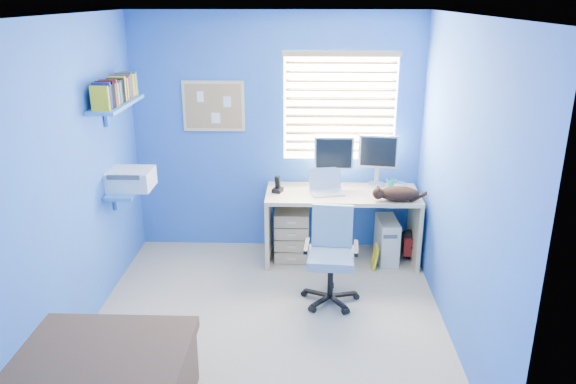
{
  "coord_description": "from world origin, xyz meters",
  "views": [
    {
      "loc": [
        0.32,
        -4.13,
        2.63
      ],
      "look_at": [
        0.15,
        0.65,
        0.95
      ],
      "focal_mm": 35.0,
      "sensor_mm": 36.0,
      "label": 1
    }
  ],
  "objects_px": {
    "desk": "(341,226)",
    "laptop": "(328,183)",
    "office_chair": "(331,267)",
    "tower_pc": "(387,240)",
    "cat": "(399,194)"
  },
  "relations": [
    {
      "from": "laptop",
      "to": "office_chair",
      "type": "bearing_deg",
      "value": -100.7
    },
    {
      "from": "laptop",
      "to": "tower_pc",
      "type": "bearing_deg",
      "value": -9.24
    },
    {
      "from": "laptop",
      "to": "office_chair",
      "type": "relative_size",
      "value": 0.38
    },
    {
      "from": "desk",
      "to": "laptop",
      "type": "relative_size",
      "value": 4.69
    },
    {
      "from": "desk",
      "to": "laptop",
      "type": "height_order",
      "value": "laptop"
    },
    {
      "from": "cat",
      "to": "tower_pc",
      "type": "distance_m",
      "value": 0.63
    },
    {
      "from": "cat",
      "to": "tower_pc",
      "type": "height_order",
      "value": "cat"
    },
    {
      "from": "cat",
      "to": "office_chair",
      "type": "bearing_deg",
      "value": -145.83
    },
    {
      "from": "cat",
      "to": "office_chair",
      "type": "height_order",
      "value": "cat"
    },
    {
      "from": "laptop",
      "to": "tower_pc",
      "type": "xyz_separation_m",
      "value": [
        0.63,
        0.03,
        -0.62
      ]
    },
    {
      "from": "cat",
      "to": "desk",
      "type": "bearing_deg",
      "value": 148.77
    },
    {
      "from": "laptop",
      "to": "office_chair",
      "type": "distance_m",
      "value": 0.97
    },
    {
      "from": "cat",
      "to": "office_chair",
      "type": "distance_m",
      "value": 1.04
    },
    {
      "from": "desk",
      "to": "cat",
      "type": "bearing_deg",
      "value": -22.62
    },
    {
      "from": "desk",
      "to": "cat",
      "type": "distance_m",
      "value": 0.73
    }
  ]
}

